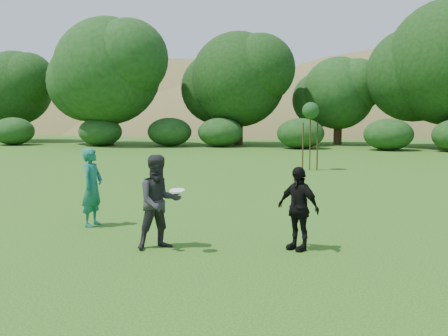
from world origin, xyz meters
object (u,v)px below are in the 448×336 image
(player_black, at_px, (298,208))
(sapling, at_px, (311,112))
(player_teal, at_px, (92,187))
(player_grey, at_px, (159,202))

(player_black, distance_m, sapling, 13.73)
(player_teal, height_order, player_grey, player_grey)
(player_teal, relative_size, player_black, 1.13)
(player_grey, xyz_separation_m, player_black, (2.50, 0.39, -0.10))
(player_grey, bearing_deg, player_teal, 106.00)
(player_teal, bearing_deg, player_black, -100.76)
(sapling, bearing_deg, player_black, -88.63)
(player_grey, height_order, sapling, sapling)
(player_black, relative_size, sapling, 0.54)
(player_grey, height_order, player_black, player_grey)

